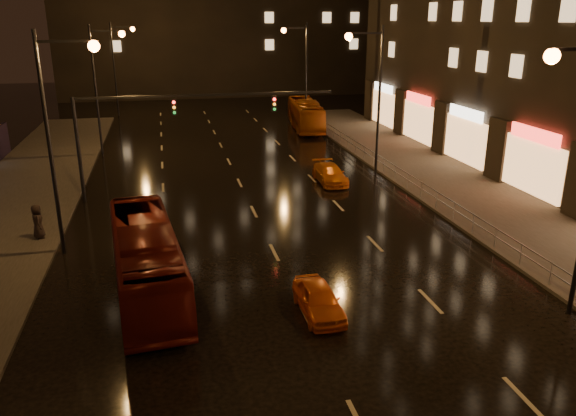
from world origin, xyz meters
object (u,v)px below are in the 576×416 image
(taxi_near, at_px, (319,299))
(taxi_far, at_px, (330,174))
(bus_curb, at_px, (305,115))
(bus_red, at_px, (146,259))
(pedestrian_c, at_px, (38,221))

(taxi_near, xyz_separation_m, taxi_far, (5.40, 16.76, 0.02))
(bus_curb, xyz_separation_m, taxi_far, (-3.10, -18.99, -0.81))
(bus_curb, distance_m, taxi_near, 36.76)
(bus_red, relative_size, taxi_far, 2.41)
(taxi_far, bearing_deg, taxi_near, -107.30)
(taxi_near, height_order, pedestrian_c, pedestrian_c)
(bus_curb, relative_size, taxi_far, 2.45)
(taxi_near, bearing_deg, bus_curb, 75.28)
(taxi_near, height_order, taxi_far, taxi_far)
(bus_curb, bearing_deg, pedestrian_c, -121.61)
(bus_curb, bearing_deg, taxi_near, -97.23)
(pedestrian_c, bearing_deg, taxi_far, -82.17)
(bus_curb, height_order, pedestrian_c, bus_curb)
(bus_red, distance_m, pedestrian_c, 8.53)
(taxi_far, bearing_deg, bus_curb, 81.32)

